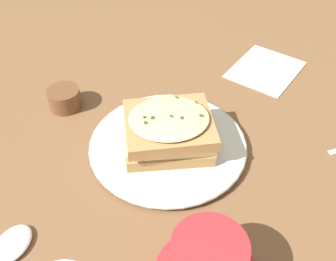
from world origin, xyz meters
The scene contains 6 objects.
ground_plane centered at (0.00, 0.00, 0.00)m, with size 2.40×2.40×0.00m, color brown.
dinner_plate centered at (-0.02, -0.02, 0.01)m, with size 0.24×0.24×0.01m.
sandwich centered at (-0.02, -0.02, 0.04)m, with size 0.16×0.16×0.06m.
spoon centered at (0.24, 0.03, 0.00)m, with size 0.15×0.12×0.01m.
napkin centered at (-0.30, -0.10, 0.00)m, with size 0.14×0.11×0.00m, color silver.
condiment_pot centered at (0.07, -0.20, 0.02)m, with size 0.06×0.06×0.03m, color brown.
Camera 1 is at (0.20, 0.34, 0.44)m, focal length 42.00 mm.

